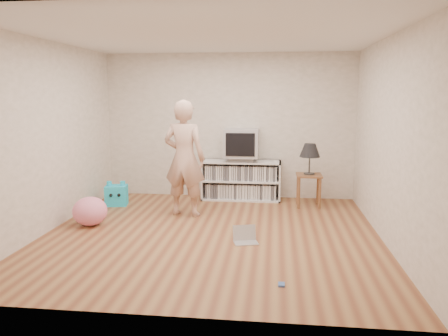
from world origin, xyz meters
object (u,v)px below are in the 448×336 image
crt_tv (241,143)px  side_table (309,182)px  person (184,158)px  dvd_deck (241,159)px  table_lamp (310,151)px  plush_pink (90,211)px  media_unit (241,180)px  plush_blue (116,195)px  laptop (245,238)px

crt_tv → side_table: bearing=-17.4°
person → side_table: bearing=-149.9°
dvd_deck → table_lamp: 1.24m
table_lamp → person: size_ratio=0.29×
dvd_deck → crt_tv: (0.00, -0.00, 0.29)m
side_table → plush_pink: (-3.21, -1.46, -0.21)m
media_unit → side_table: size_ratio=2.55×
dvd_deck → side_table: dvd_deck is taller
plush_blue → plush_pink: size_ratio=0.84×
dvd_deck → crt_tv: size_ratio=0.75×
laptop → plush_blue: (-2.31, 1.63, 0.12)m
media_unit → table_lamp: (1.17, -0.39, 0.59)m
crt_tv → person: (-0.79, -1.13, -0.12)m
crt_tv → media_unit: bearing=90.0°
person → plush_blue: (-1.29, 0.47, -0.72)m
crt_tv → plush_blue: crt_tv is taller
crt_tv → table_lamp: 1.23m
crt_tv → person: size_ratio=0.33×
dvd_deck → laptop: 2.41m
dvd_deck → laptop: bearing=-84.2°
person → laptop: person is taller
crt_tv → plush_blue: bearing=-162.3°
dvd_deck → crt_tv: bearing=-90.0°
crt_tv → laptop: 2.50m
crt_tv → table_lamp: size_ratio=1.17×
plush_blue → plush_pink: bearing=-98.8°
person → laptop: bearing=140.1°
media_unit → laptop: 2.34m
side_table → plush_blue: size_ratio=1.33×
media_unit → dvd_deck: dvd_deck is taller
plush_blue → side_table: bearing=-5.5°
table_lamp → person: person is taller
crt_tv → plush_pink: (-2.04, -1.83, -0.81)m
dvd_deck → side_table: size_ratio=0.82×
media_unit → plush_pink: 2.76m
side_table → plush_blue: bearing=-174.8°
crt_tv → laptop: (0.23, -2.29, -0.96)m
laptop → plush_pink: plush_pink is taller
media_unit → side_table: (1.17, -0.39, 0.07)m
person → laptop: 1.76m
media_unit → laptop: (0.23, -2.31, -0.29)m
dvd_deck → crt_tv: crt_tv is taller
table_lamp → plush_pink: size_ratio=1.05×
crt_tv → side_table: size_ratio=1.09×
dvd_deck → plush_pink: size_ratio=0.92×
side_table → person: 2.16m
side_table → person: bearing=-158.6°
plush_blue → laptop: bearing=-45.9°
media_unit → crt_tv: (0.00, -0.02, 0.67)m
crt_tv → plush_blue: size_ratio=1.45×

